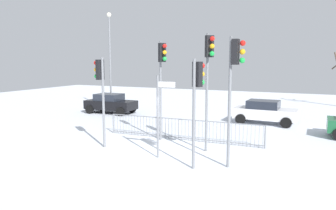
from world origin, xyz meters
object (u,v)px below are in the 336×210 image
traffic_light_foreground_left (234,73)px  car_black_far (110,103)px  traffic_light_mid_right (162,68)px  traffic_light_mid_left (197,89)px  car_white_trailing (265,112)px  direction_sign_post (159,113)px  street_lamp (110,52)px  traffic_light_foreground_right (101,82)px  traffic_light_rear_right (209,66)px

traffic_light_foreground_left → car_black_far: size_ratio=1.25×
traffic_light_mid_right → traffic_light_mid_left: (2.95, -3.20, -0.63)m
car_black_far → car_white_trailing: bearing=2.0°
direction_sign_post → street_lamp: bearing=130.2°
traffic_light_foreground_right → car_white_trailing: (6.01, 8.85, -2.24)m
traffic_light_foreground_left → direction_sign_post: bearing=-87.8°
traffic_light_mid_right → traffic_light_mid_left: traffic_light_mid_right is taller
traffic_light_foreground_right → car_white_trailing: bearing=-22.9°
car_white_trailing → street_lamp: 12.82m
direction_sign_post → street_lamp: (-9.34, 10.09, 2.76)m
traffic_light_foreground_right → traffic_light_foreground_left: bearing=-82.6°
traffic_light_foreground_right → street_lamp: (-6.19, 9.65, 1.63)m
direction_sign_post → car_black_far: size_ratio=0.88×
traffic_light_foreground_left → car_black_far: traffic_light_foreground_left is taller
traffic_light_foreground_left → street_lamp: bearing=-127.5°
direction_sign_post → car_white_trailing: bearing=70.4°
car_black_far → traffic_light_foreground_right: bearing=-58.7°
traffic_light_foreground_left → traffic_light_mid_left: 1.44m
traffic_light_rear_right → car_white_trailing: (1.32, 7.66, -2.94)m
traffic_light_mid_left → street_lamp: (-11.13, 10.62, 1.69)m
traffic_light_rear_right → traffic_light_foreground_left: traffic_light_rear_right is taller
traffic_light_foreground_right → direction_sign_post: bearing=-86.7°
car_white_trailing → direction_sign_post: bearing=-104.8°
traffic_light_mid_right → traffic_light_foreground_left: traffic_light_mid_right is taller
traffic_light_foreground_left → car_white_trailing: size_ratio=1.24×
traffic_light_mid_left → traffic_light_foreground_left: bearing=47.5°
car_black_far → car_white_trailing: same height
traffic_light_mid_right → traffic_light_foreground_left: size_ratio=1.02×
car_white_trailing → traffic_light_foreground_left: bearing=-86.9°
car_white_trailing → street_lamp: street_lamp is taller
traffic_light_foreground_left → street_lamp: size_ratio=0.62×
car_black_far → street_lamp: size_ratio=0.50×
traffic_light_rear_right → direction_sign_post: 2.89m
traffic_light_foreground_right → traffic_light_mid_right: 3.05m
traffic_light_foreground_left → traffic_light_mid_left: (-1.20, -0.55, -0.57)m
car_black_far → car_white_trailing: (11.25, 0.64, 0.00)m
traffic_light_rear_right → traffic_light_mid_left: 2.31m
traffic_light_foreground_left → traffic_light_mid_left: traffic_light_foreground_left is taller
traffic_light_foreground_right → car_black_far: traffic_light_foreground_right is taller
traffic_light_foreground_left → car_black_far: bearing=-125.4°
traffic_light_foreground_right → car_white_trailing: size_ratio=1.06×
traffic_light_foreground_left → car_white_trailing: (-0.14, 9.26, -2.74)m
traffic_light_mid_right → traffic_light_rear_right: traffic_light_rear_right is taller
traffic_light_rear_right → car_white_trailing: 8.31m
traffic_light_rear_right → car_white_trailing: traffic_light_rear_right is taller
direction_sign_post → street_lamp: size_ratio=0.44×
traffic_light_foreground_right → traffic_light_foreground_left: 6.18m
traffic_light_foreground_right → traffic_light_mid_left: (4.94, -0.97, -0.06)m
traffic_light_mid_right → traffic_light_rear_right: bearing=103.7°
traffic_light_foreground_right → direction_sign_post: traffic_light_foreground_right is taller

